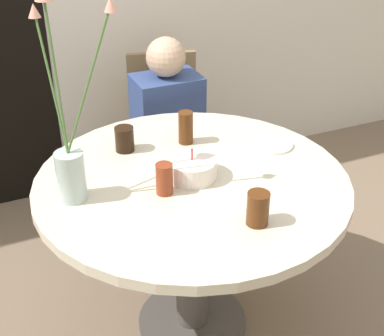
# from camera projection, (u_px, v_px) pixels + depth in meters

# --- Properties ---
(ground_plane) EXTENTS (16.00, 16.00, 0.00)m
(ground_plane) POSITION_uv_depth(u_px,v_px,m) (192.00, 322.00, 2.39)
(ground_plane) COLOR #7A6651
(dining_table) EXTENTS (1.19, 1.19, 0.76)m
(dining_table) POSITION_uv_depth(u_px,v_px,m) (192.00, 209.00, 2.09)
(dining_table) COLOR beige
(dining_table) RESTS_ON ground_plane
(chair_right_flank) EXTENTS (0.49, 0.49, 0.89)m
(chair_right_flank) POSITION_uv_depth(u_px,v_px,m) (165.00, 126.00, 3.01)
(chair_right_flank) COLOR beige
(chair_right_flank) RESTS_ON ground_plane
(birthday_cake) EXTENTS (0.19, 0.19, 0.12)m
(birthday_cake) POSITION_uv_depth(u_px,v_px,m) (191.00, 168.00, 1.99)
(birthday_cake) COLOR white
(birthday_cake) RESTS_ON dining_table
(flower_vase) EXTENTS (0.25, 0.26, 0.73)m
(flower_vase) POSITION_uv_depth(u_px,v_px,m) (68.00, 146.00, 1.80)
(flower_vase) COLOR #B2C6C1
(flower_vase) RESTS_ON dining_table
(side_plate) EXTENTS (0.18, 0.18, 0.01)m
(side_plate) POSITION_uv_depth(u_px,v_px,m) (271.00, 144.00, 2.23)
(side_plate) COLOR white
(side_plate) RESTS_ON dining_table
(drink_glass_0) EXTENTS (0.07, 0.07, 0.12)m
(drink_glass_0) POSITION_uv_depth(u_px,v_px,m) (258.00, 208.00, 1.73)
(drink_glass_0) COLOR #51280F
(drink_glass_0) RESTS_ON dining_table
(drink_glass_1) EXTENTS (0.06, 0.06, 0.14)m
(drink_glass_1) POSITION_uv_depth(u_px,v_px,m) (186.00, 128.00, 2.22)
(drink_glass_1) COLOR #51280F
(drink_glass_1) RESTS_ON dining_table
(drink_glass_2) EXTENTS (0.06, 0.06, 0.12)m
(drink_glass_2) POSITION_uv_depth(u_px,v_px,m) (164.00, 179.00, 1.89)
(drink_glass_2) COLOR maroon
(drink_glass_2) RESTS_ON dining_table
(drink_glass_3) EXTENTS (0.08, 0.08, 0.10)m
(drink_glass_3) POSITION_uv_depth(u_px,v_px,m) (125.00, 139.00, 2.17)
(drink_glass_3) COLOR black
(drink_glass_3) RESTS_ON dining_table
(person_boy) EXTENTS (0.34, 0.24, 1.05)m
(person_boy) POSITION_uv_depth(u_px,v_px,m) (168.00, 139.00, 2.88)
(person_boy) COLOR #383333
(person_boy) RESTS_ON ground_plane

